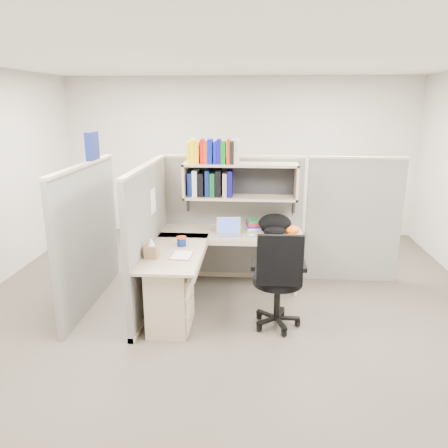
# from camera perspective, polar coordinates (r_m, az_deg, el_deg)

# --- Properties ---
(ground) EXTENTS (6.00, 6.00, 0.00)m
(ground) POSITION_cam_1_polar(r_m,az_deg,el_deg) (5.15, 0.56, -10.62)
(ground) COLOR #352F29
(ground) RESTS_ON ground
(room_shell) EXTENTS (6.00, 6.00, 6.00)m
(room_shell) POSITION_cam_1_polar(r_m,az_deg,el_deg) (4.66, 0.61, 7.52)
(room_shell) COLOR #BBB6A9
(room_shell) RESTS_ON ground
(cubicle) EXTENTS (3.79, 1.84, 1.95)m
(cubicle) POSITION_cam_1_polar(r_m,az_deg,el_deg) (5.28, -3.08, 0.59)
(cubicle) COLOR #5F5F5A
(cubicle) RESTS_ON ground
(desk) EXTENTS (1.74, 1.75, 0.73)m
(desk) POSITION_cam_1_polar(r_m,az_deg,el_deg) (4.75, -4.60, -7.21)
(desk) COLOR tan
(desk) RESTS_ON ground
(laptop) EXTENTS (0.32, 0.32, 0.21)m
(laptop) POSITION_cam_1_polar(r_m,az_deg,el_deg) (5.22, 0.63, -0.42)
(laptop) COLOR #AAAAAE
(laptop) RESTS_ON desk
(backpack) EXTENTS (0.43, 0.35, 0.24)m
(backpack) POSITION_cam_1_polar(r_m,az_deg,el_deg) (5.33, 6.68, -0.02)
(backpack) COLOR black
(backpack) RESTS_ON desk
(orange_cap) EXTENTS (0.20, 0.23, 0.10)m
(orange_cap) POSITION_cam_1_polar(r_m,az_deg,el_deg) (5.39, 8.88, -0.70)
(orange_cap) COLOR orange
(orange_cap) RESTS_ON desk
(snack_canister) EXTENTS (0.11, 0.11, 0.11)m
(snack_canister) POSITION_cam_1_polar(r_m,az_deg,el_deg) (4.88, -5.57, -2.24)
(snack_canister) COLOR navy
(snack_canister) RESTS_ON desk
(tissue_box) EXTENTS (0.13, 0.13, 0.21)m
(tissue_box) POSITION_cam_1_polar(r_m,az_deg,el_deg) (4.55, -9.46, -3.09)
(tissue_box) COLOR #8B6A4F
(tissue_box) RESTS_ON desk
(mouse) EXTENTS (0.11, 0.09, 0.04)m
(mouse) POSITION_cam_1_polar(r_m,az_deg,el_deg) (5.21, 3.54, -1.47)
(mouse) COLOR #9CC3DD
(mouse) RESTS_ON desk
(paper_cup) EXTENTS (0.09, 0.09, 0.11)m
(paper_cup) POSITION_cam_1_polar(r_m,az_deg,el_deg) (5.53, 0.44, -0.05)
(paper_cup) COLOR white
(paper_cup) RESTS_ON desk
(book_stack) EXTENTS (0.20, 0.25, 0.11)m
(book_stack) POSITION_cam_1_polar(r_m,az_deg,el_deg) (5.55, 3.82, 0.00)
(book_stack) COLOR slate
(book_stack) RESTS_ON desk
(loose_paper) EXTENTS (0.21, 0.28, 0.00)m
(loose_paper) POSITION_cam_1_polar(r_m,az_deg,el_deg) (4.61, -5.55, -4.06)
(loose_paper) COLOR silver
(loose_paper) RESTS_ON desk
(task_chair) EXTENTS (0.55, 0.52, 1.08)m
(task_chair) POSITION_cam_1_polar(r_m,az_deg,el_deg) (4.55, 7.00, -9.15)
(task_chair) COLOR black
(task_chair) RESTS_ON ground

